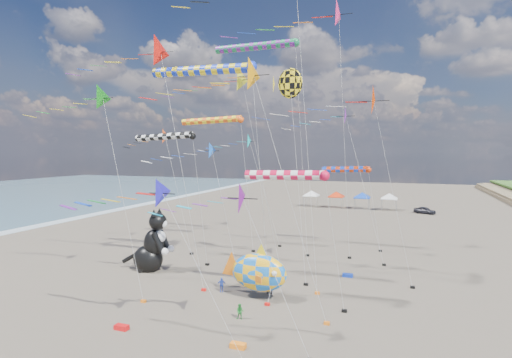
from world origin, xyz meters
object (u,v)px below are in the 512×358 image
Objects in this scene: child_green at (240,312)px; parked_car at (425,210)px; child_blue at (222,285)px; person_adult at (270,283)px; cat_inflatable at (151,240)px; fish_inflatable at (258,272)px.

parked_car is at bearing 66.68° from child_green.
child_blue is (-3.41, 4.34, 0.05)m from child_green.
person_adult reaches higher than parked_car.
person_adult is (12.48, -1.98, -2.05)m from cat_inflatable.
cat_inflatable reaches higher than child_green.
parked_car reaches higher than child_green.
cat_inflatable reaches higher than parked_car.
fish_inflatable is 1.59× the size of parked_car.
person_adult is at bearing -9.54° from child_blue.
person_adult reaches higher than child_blue.
fish_inflatable is 5.53× the size of child_green.
child_blue reaches higher than child_green.
parked_car is (25.99, 46.15, -2.33)m from cat_inflatable.
person_adult is (0.55, 1.29, -1.16)m from fish_inflatable.
child_green is (0.11, -3.91, -1.54)m from fish_inflatable.
child_blue is 51.97m from parked_car.
person_adult is 5.23m from child_green.
parked_car is at bearing 47.90° from person_adult.
child_blue is (8.63, -2.84, -2.38)m from cat_inflatable.
child_green is 55.13m from parked_car.
parked_car is (13.51, 48.13, -0.29)m from person_adult.
child_blue is at bearing 166.10° from person_adult.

